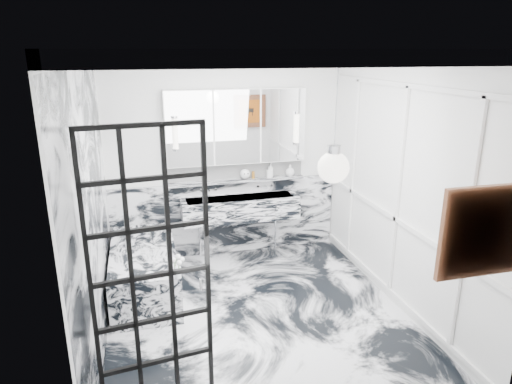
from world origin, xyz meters
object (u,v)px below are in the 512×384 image
object	(u,v)px
trough_sink	(240,208)
mirror_cabinet	(236,127)
crittall_door	(152,276)
bathtub	(144,270)

from	to	relation	value
trough_sink	mirror_cabinet	size ratio (longest dim) A/B	0.84
crittall_door	mirror_cabinet	distance (m)	3.07
bathtub	crittall_door	bearing A→B (deg)	-87.83
crittall_door	trough_sink	distance (m)	2.87
crittall_door	mirror_cabinet	bearing A→B (deg)	57.98
trough_sink	bathtub	xyz separation A→B (m)	(-1.33, -0.66, -0.45)
mirror_cabinet	bathtub	distance (m)	2.20
crittall_door	mirror_cabinet	world-z (taller)	mirror_cabinet
mirror_cabinet	trough_sink	bearing A→B (deg)	-90.00
trough_sink	bathtub	size ratio (longest dim) A/B	0.97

